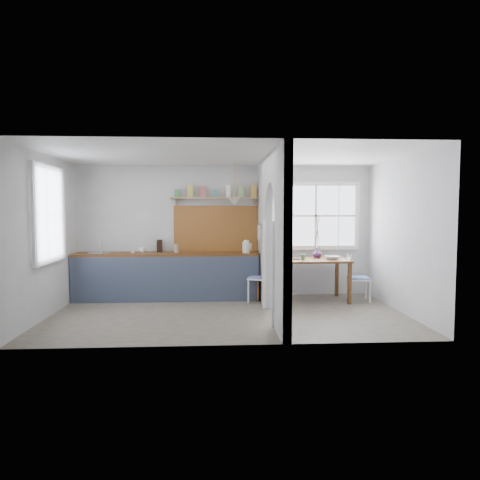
{
  "coord_description": "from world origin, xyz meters",
  "views": [
    {
      "loc": [
        -0.22,
        -6.92,
        1.71
      ],
      "look_at": [
        0.22,
        0.6,
        1.19
      ],
      "focal_mm": 32.0,
      "sensor_mm": 36.0,
      "label": 1
    }
  ],
  "objects": [
    {
      "name": "partition",
      "position": [
        0.7,
        0.06,
        1.45
      ],
      "size": [
        0.12,
        3.2,
        2.6
      ],
      "color": "silver",
      "rests_on": "floor"
    },
    {
      "name": "utensil_rail",
      "position": [
        0.61,
        0.9,
        1.45
      ],
      "size": [
        0.02,
        0.5,
        0.02
      ],
      "primitive_type": "cylinder",
      "rotation": [
        1.57,
        0.0,
        0.0
      ],
      "color": "#BDBEBF",
      "rests_on": "partition"
    },
    {
      "name": "pendant_lamp",
      "position": [
        0.15,
        1.15,
        1.88
      ],
      "size": [
        0.26,
        0.26,
        0.16
      ],
      "primitive_type": "cone",
      "color": "beige",
      "rests_on": "ceiling"
    },
    {
      "name": "sink",
      "position": [
        -2.43,
        1.3,
        0.89
      ],
      "size": [
        0.4,
        0.4,
        0.02
      ],
      "primitive_type": "cylinder",
      "color": "#BDBEBF",
      "rests_on": "counter"
    },
    {
      "name": "chair_left",
      "position": [
        0.65,
        0.93,
        0.47
      ],
      "size": [
        0.57,
        0.57,
        0.95
      ],
      "primitive_type": null,
      "rotation": [
        0.0,
        0.0,
        -2.0
      ],
      "color": "white",
      "rests_on": "floor"
    },
    {
      "name": "bowl",
      "position": [
        1.97,
        0.91,
        0.83
      ],
      "size": [
        0.33,
        0.33,
        0.06
      ],
      "primitive_type": "imported",
      "rotation": [
        0.0,
        0.0,
        0.31
      ],
      "color": "white",
      "rests_on": "dining_table"
    },
    {
      "name": "walls",
      "position": [
        0.0,
        0.0,
        1.3
      ],
      "size": [
        5.81,
        3.21,
        2.6
      ],
      "color": "silver",
      "rests_on": "floor"
    },
    {
      "name": "shelf",
      "position": [
        -0.2,
        1.49,
        2.0
      ],
      "size": [
        1.75,
        0.2,
        0.21
      ],
      "color": "tan",
      "rests_on": "walls"
    },
    {
      "name": "kitchen_window",
      "position": [
        -2.87,
        0.0,
        1.65
      ],
      "size": [
        0.1,
        1.16,
        1.5
      ],
      "primitive_type": null,
      "color": "white",
      "rests_on": "walls"
    },
    {
      "name": "towel_orange",
      "position": [
        0.58,
        0.95,
        0.25
      ],
      "size": [
        0.02,
        0.03,
        0.46
      ],
      "primitive_type": "cube",
      "color": "orange",
      "rests_on": "counter"
    },
    {
      "name": "mug_b",
      "position": [
        -1.61,
        1.33,
        0.95
      ],
      "size": [
        0.14,
        0.14,
        0.1
      ],
      "primitive_type": "imported",
      "rotation": [
        0.0,
        0.0,
        -0.11
      ],
      "color": "white",
      "rests_on": "counter"
    },
    {
      "name": "counter",
      "position": [
        -1.13,
        1.33,
        0.46
      ],
      "size": [
        3.5,
        0.6,
        0.9
      ],
      "color": "brown",
      "rests_on": "floor"
    },
    {
      "name": "mug_a",
      "position": [
        -1.77,
        1.23,
        0.95
      ],
      "size": [
        0.14,
        0.14,
        0.1
      ],
      "primitive_type": "imported",
      "rotation": [
        0.0,
        0.0,
        -0.35
      ],
      "color": "silver",
      "rests_on": "counter"
    },
    {
      "name": "nook_window",
      "position": [
        1.8,
        1.56,
        1.6
      ],
      "size": [
        1.76,
        0.1,
        1.3
      ],
      "primitive_type": null,
      "color": "white",
      "rests_on": "walls"
    },
    {
      "name": "table_cup",
      "position": [
        1.41,
        0.89,
        0.85
      ],
      "size": [
        0.14,
        0.14,
        0.11
      ],
      "primitive_type": "imported",
      "rotation": [
        0.0,
        0.0,
        0.26
      ],
      "color": "#6DA66B",
      "rests_on": "dining_table"
    },
    {
      "name": "jar",
      "position": [
        -0.97,
        1.33,
        0.98
      ],
      "size": [
        0.11,
        0.11,
        0.16
      ],
      "primitive_type": "cylinder",
      "rotation": [
        0.0,
        0.0,
        0.16
      ],
      "color": "#9E8967",
      "rests_on": "counter"
    },
    {
      "name": "chair_right",
      "position": [
        2.49,
        0.96,
        0.44
      ],
      "size": [
        0.45,
        0.45,
        0.88
      ],
      "primitive_type": null,
      "rotation": [
        0.0,
        0.0,
        1.42
      ],
      "color": "white",
      "rests_on": "floor"
    },
    {
      "name": "floor",
      "position": [
        0.0,
        0.0,
        0.0
      ],
      "size": [
        5.8,
        3.2,
        0.01
      ],
      "primitive_type": "cube",
      "color": "gray",
      "rests_on": "ground"
    },
    {
      "name": "vase",
      "position": [
        1.75,
        1.18,
        0.89
      ],
      "size": [
        0.19,
        0.19,
        0.19
      ],
      "primitive_type": "imported",
      "rotation": [
        0.0,
        0.0,
        0.07
      ],
      "color": "#4D295A",
      "rests_on": "dining_table"
    },
    {
      "name": "backsplash",
      "position": [
        -0.2,
        1.58,
        1.35
      ],
      "size": [
        1.65,
        0.03,
        0.9
      ],
      "primitive_type": "cube",
      "color": "brown",
      "rests_on": "walls"
    },
    {
      "name": "ceiling",
      "position": [
        0.0,
        0.0,
        2.6
      ],
      "size": [
        5.8,
        3.2,
        0.01
      ],
      "primitive_type": "cube",
      "color": "silver",
      "rests_on": "walls"
    },
    {
      "name": "knife_block",
      "position": [
        -1.3,
        1.47,
        1.02
      ],
      "size": [
        0.12,
        0.16,
        0.23
      ],
      "primitive_type": "cube",
      "rotation": [
        0.0,
        0.0,
        0.11
      ],
      "color": "black",
      "rests_on": "counter"
    },
    {
      "name": "towel_magenta",
      "position": [
        0.58,
        0.97,
        0.28
      ],
      "size": [
        0.02,
        0.03,
        0.5
      ],
      "primitive_type": "cube",
      "color": "#B83051",
      "rests_on": "counter"
    },
    {
      "name": "plate",
      "position": [
        1.29,
        0.96,
        0.8
      ],
      "size": [
        0.21,
        0.21,
        0.01
      ],
      "primitive_type": "cylinder",
      "rotation": [
        0.0,
        0.0,
        0.31
      ],
      "color": "black",
      "rests_on": "dining_table"
    },
    {
      "name": "dining_table",
      "position": [
        1.64,
        0.99,
        0.4
      ],
      "size": [
        1.3,
        0.9,
        0.79
      ],
      "primitive_type": null,
      "rotation": [
        0.0,
        0.0,
        0.04
      ],
      "color": "brown",
      "rests_on": "floor"
    },
    {
      "name": "kettle",
      "position": [
        0.38,
        1.22,
        1.02
      ],
      "size": [
        0.21,
        0.18,
        0.24
      ],
      "primitive_type": null,
      "rotation": [
        0.0,
        0.0,
        0.09
      ],
      "color": "white",
      "rests_on": "counter"
    }
  ]
}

